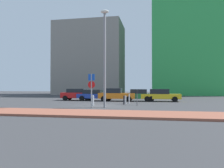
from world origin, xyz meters
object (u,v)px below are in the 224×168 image
at_px(parked_car_green, 139,95).
at_px(traffic_bollard_edge, 129,99).
at_px(traffic_bollard_near, 93,100).
at_px(parked_car_yellow, 160,95).
at_px(parking_sign_post, 91,86).
at_px(parked_car_orange, 116,95).
at_px(traffic_bollard_far, 126,100).
at_px(traffic_bollard_mid, 124,100).
at_px(street_lamp, 105,51).
at_px(parked_car_red, 78,94).
at_px(parking_meter, 137,96).
at_px(parked_car_blue, 95,95).

bearing_deg(parked_car_green, traffic_bollard_edge, -100.90).
relative_size(parked_car_green, traffic_bollard_near, 4.27).
xyz_separation_m(parked_car_yellow, parking_sign_post, (-6.01, -8.90, 1.03)).
bearing_deg(parked_car_green, traffic_bollard_near, -118.25).
height_order(parked_car_orange, traffic_bollard_far, parked_car_orange).
distance_m(traffic_bollard_mid, traffic_bollard_edge, 1.35).
relative_size(parked_car_yellow, traffic_bollard_far, 5.33).
xyz_separation_m(parking_sign_post, street_lamp, (1.10, 0.19, 2.97)).
relative_size(traffic_bollard_near, traffic_bollard_far, 1.11).
bearing_deg(traffic_bollard_near, parking_sign_post, -78.95).
relative_size(parked_car_red, parked_car_orange, 0.97).
bearing_deg(parked_car_orange, traffic_bollard_edge, -62.55).
distance_m(street_lamp, traffic_bollard_edge, 6.49).
distance_m(parked_car_red, parked_car_orange, 5.15).
height_order(parked_car_green, parking_meter, parked_car_green).
xyz_separation_m(parked_car_red, parked_car_orange, (5.12, -0.49, -0.00)).
xyz_separation_m(parked_car_blue, parked_car_orange, (2.79, -0.33, 0.05)).
bearing_deg(traffic_bollard_far, traffic_bollard_near, -140.46).
xyz_separation_m(parking_sign_post, traffic_bollard_near, (-0.36, 1.83, -1.31)).
height_order(parking_sign_post, street_lamp, street_lamp).
bearing_deg(parked_car_yellow, parking_sign_post, -124.00).
bearing_deg(parked_car_orange, street_lamp, -87.38).
bearing_deg(parking_sign_post, traffic_bollard_mid, 56.72).
bearing_deg(parking_meter, parked_car_green, 91.41).
relative_size(parked_car_yellow, parking_meter, 3.26).
bearing_deg(parking_meter, parked_car_blue, 132.17).
xyz_separation_m(parking_meter, traffic_bollard_edge, (-0.96, 2.20, -0.43)).
bearing_deg(parked_car_yellow, parked_car_green, 178.20).
bearing_deg(parked_car_blue, parked_car_yellow, -0.11).
bearing_deg(traffic_bollard_edge, parked_car_blue, 139.13).
bearing_deg(parked_car_red, parking_meter, -38.83).
relative_size(parked_car_green, parked_car_yellow, 0.89).
bearing_deg(parked_car_red, traffic_bollard_mid, -39.72).
bearing_deg(traffic_bollard_near, street_lamp, -48.41).
xyz_separation_m(parked_car_blue, parked_car_green, (5.56, 0.06, 0.02)).
xyz_separation_m(parked_car_green, traffic_bollard_near, (-3.85, -7.16, -0.27)).
bearing_deg(parked_car_yellow, traffic_bollard_edge, -129.02).
height_order(parked_car_blue, traffic_bollard_mid, parked_car_blue).
distance_m(parking_sign_post, traffic_bollard_near, 2.28).
distance_m(parked_car_yellow, traffic_bollard_edge, 5.29).
relative_size(parking_sign_post, traffic_bollard_mid, 3.28).
bearing_deg(traffic_bollard_mid, traffic_bollard_near, -147.69).
distance_m(parked_car_red, parked_car_blue, 2.34).
xyz_separation_m(traffic_bollard_near, traffic_bollard_far, (2.75, 2.27, -0.05)).
distance_m(parked_car_blue, street_lamp, 10.13).
height_order(parked_car_red, traffic_bollard_far, parked_car_red).
xyz_separation_m(parked_car_red, parked_car_green, (7.90, -0.10, -0.03)).
relative_size(parked_car_blue, parking_sign_post, 1.60).
bearing_deg(parked_car_red, parked_car_blue, -4.06).
bearing_deg(parked_car_blue, parked_car_orange, -6.68).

